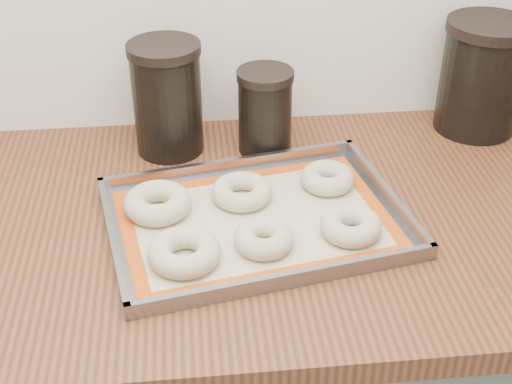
{
  "coord_description": "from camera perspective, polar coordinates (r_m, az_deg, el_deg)",
  "views": [
    {
      "loc": [
        -0.25,
        0.73,
        1.57
      ],
      "look_at": [
        -0.16,
        1.64,
        0.96
      ],
      "focal_mm": 50.0,
      "sensor_mm": 36.0,
      "label": 1
    }
  ],
  "objects": [
    {
      "name": "countertop",
      "position": [
        1.19,
        7.38,
        -1.95
      ],
      "size": [
        3.06,
        0.68,
        0.04
      ],
      "primitive_type": "cube",
      "color": "brown",
      "rests_on": "cabinet"
    },
    {
      "name": "baking_mat",
      "position": [
        1.13,
        -0.0,
        -2.32
      ],
      "size": [
        0.47,
        0.36,
        0.0
      ],
      "rotation": [
        0.0,
        0.0,
        0.18
      ],
      "color": "#C6B793",
      "rests_on": "baking_tray"
    },
    {
      "name": "bagel_front_left",
      "position": [
        1.05,
        -5.76,
        -4.81
      ],
      "size": [
        0.12,
        0.12,
        0.04
      ],
      "primitive_type": "torus",
      "rotation": [
        0.0,
        0.0,
        -0.11
      ],
      "color": "#BCAE91",
      "rests_on": "baking_mat"
    },
    {
      "name": "bagel_back_left",
      "position": [
        1.15,
        -7.89,
        -0.88
      ],
      "size": [
        0.13,
        0.13,
        0.04
      ],
      "primitive_type": "torus",
      "rotation": [
        0.0,
        0.0,
        0.23
      ],
      "color": "#BCAE91",
      "rests_on": "baking_mat"
    },
    {
      "name": "bagel_back_mid",
      "position": [
        1.17,
        -1.15,
        0.03
      ],
      "size": [
        0.1,
        0.1,
        0.03
      ],
      "primitive_type": "torus",
      "rotation": [
        0.0,
        0.0,
        -0.03
      ],
      "color": "#BCAE91",
      "rests_on": "baking_mat"
    },
    {
      "name": "baking_tray",
      "position": [
        1.13,
        -0.0,
        -2.24
      ],
      "size": [
        0.51,
        0.41,
        0.03
      ],
      "rotation": [
        0.0,
        0.0,
        0.18
      ],
      "color": "gray",
      "rests_on": "countertop"
    },
    {
      "name": "canister_mid",
      "position": [
        1.29,
        0.72,
        6.5
      ],
      "size": [
        0.1,
        0.1,
        0.16
      ],
      "color": "black",
      "rests_on": "countertop"
    },
    {
      "name": "bagel_front_right",
      "position": [
        1.1,
        7.6,
        -2.69
      ],
      "size": [
        0.11,
        0.11,
        0.03
      ],
      "primitive_type": "torus",
      "rotation": [
        0.0,
        0.0,
        -0.12
      ],
      "color": "#BCAE91",
      "rests_on": "baking_mat"
    },
    {
      "name": "bagel_back_right",
      "position": [
        1.21,
        5.73,
        1.11
      ],
      "size": [
        0.1,
        0.1,
        0.03
      ],
      "primitive_type": "torus",
      "rotation": [
        0.0,
        0.0,
        0.12
      ],
      "color": "#BCAE91",
      "rests_on": "baking_mat"
    },
    {
      "name": "canister_left",
      "position": [
        1.29,
        -7.12,
        7.47
      ],
      "size": [
        0.13,
        0.13,
        0.21
      ],
      "color": "black",
      "rests_on": "countertop"
    },
    {
      "name": "bagel_front_mid",
      "position": [
        1.07,
        0.64,
        -3.73
      ],
      "size": [
        0.09,
        0.09,
        0.03
      ],
      "primitive_type": "torus",
      "rotation": [
        0.0,
        0.0,
        0.03
      ],
      "color": "#BCAE91",
      "rests_on": "baking_mat"
    },
    {
      "name": "canister_right",
      "position": [
        1.42,
        17.62,
        8.83
      ],
      "size": [
        0.16,
        0.16,
        0.22
      ],
      "color": "black",
      "rests_on": "countertop"
    }
  ]
}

